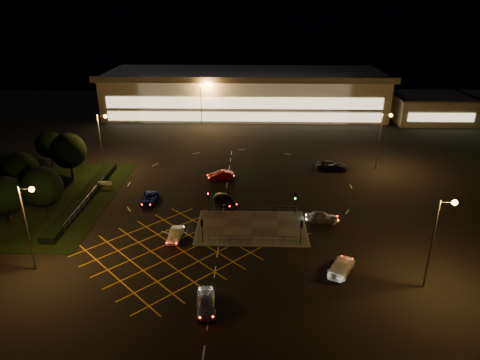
{
  "coord_description": "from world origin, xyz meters",
  "views": [
    {
      "loc": [
        1.83,
        -51.4,
        27.57
      ],
      "look_at": [
        0.19,
        9.49,
        2.0
      ],
      "focal_mm": 32.0,
      "sensor_mm": 36.0,
      "label": 1
    }
  ],
  "objects_px": {
    "signal_nw": "(208,198)",
    "car_approach_white": "(341,266)",
    "car_near_silver": "(206,302)",
    "car_far_dkgrey": "(225,200)",
    "car_east_grey": "(332,166)",
    "signal_ne": "(295,199)",
    "car_right_silver": "(322,217)",
    "signal_sw": "(202,226)",
    "car_left_blue": "(149,199)",
    "signal_se": "(301,228)",
    "car_circ_red": "(221,175)",
    "car_queue_white": "(175,235)"
  },
  "relations": [
    {
      "from": "signal_se",
      "to": "signal_nw",
      "type": "bearing_deg",
      "value": -33.65
    },
    {
      "from": "signal_ne",
      "to": "signal_sw",
      "type": "bearing_deg",
      "value": -146.35
    },
    {
      "from": "signal_nw",
      "to": "car_approach_white",
      "type": "height_order",
      "value": "signal_nw"
    },
    {
      "from": "signal_sw",
      "to": "car_far_dkgrey",
      "type": "xyz_separation_m",
      "value": [
        2.18,
        10.99,
        -1.69
      ]
    },
    {
      "from": "car_near_silver",
      "to": "car_far_dkgrey",
      "type": "bearing_deg",
      "value": 81.9
    },
    {
      "from": "signal_ne",
      "to": "car_queue_white",
      "type": "relative_size",
      "value": 0.81
    },
    {
      "from": "car_left_blue",
      "to": "car_east_grey",
      "type": "xyz_separation_m",
      "value": [
        29.28,
        14.06,
        0.12
      ]
    },
    {
      "from": "car_east_grey",
      "to": "car_right_silver",
      "type": "bearing_deg",
      "value": 170.34
    },
    {
      "from": "car_circ_red",
      "to": "car_far_dkgrey",
      "type": "bearing_deg",
      "value": -6.55
    },
    {
      "from": "signal_sw",
      "to": "signal_ne",
      "type": "relative_size",
      "value": 1.0
    },
    {
      "from": "car_near_silver",
      "to": "car_far_dkgrey",
      "type": "distance_m",
      "value": 23.06
    },
    {
      "from": "signal_se",
      "to": "signal_ne",
      "type": "xyz_separation_m",
      "value": [
        0.0,
        7.99,
        0.0
      ]
    },
    {
      "from": "car_near_silver",
      "to": "car_right_silver",
      "type": "bearing_deg",
      "value": 45.53
    },
    {
      "from": "signal_se",
      "to": "car_circ_red",
      "type": "bearing_deg",
      "value": -61.43
    },
    {
      "from": "car_near_silver",
      "to": "car_circ_red",
      "type": "xyz_separation_m",
      "value": [
        -0.82,
        32.59,
        -0.05
      ]
    },
    {
      "from": "car_right_silver",
      "to": "signal_sw",
      "type": "bearing_deg",
      "value": 114.98
    },
    {
      "from": "car_near_silver",
      "to": "car_right_silver",
      "type": "xyz_separation_m",
      "value": [
        13.86,
        17.93,
        -0.03
      ]
    },
    {
      "from": "car_far_dkgrey",
      "to": "car_approach_white",
      "type": "distance_m",
      "value": 21.55
    },
    {
      "from": "car_left_blue",
      "to": "signal_se",
      "type": "bearing_deg",
      "value": -28.73
    },
    {
      "from": "car_left_blue",
      "to": "car_approach_white",
      "type": "distance_m",
      "value": 30.16
    },
    {
      "from": "signal_sw",
      "to": "car_right_silver",
      "type": "xyz_separation_m",
      "value": [
        15.5,
        5.87,
        -1.63
      ]
    },
    {
      "from": "car_right_silver",
      "to": "signal_se",
      "type": "bearing_deg",
      "value": 153.44
    },
    {
      "from": "signal_ne",
      "to": "car_circ_red",
      "type": "xyz_separation_m",
      "value": [
        -11.18,
        12.54,
        -1.65
      ]
    },
    {
      "from": "car_east_grey",
      "to": "signal_ne",
      "type": "bearing_deg",
      "value": 158.58
    },
    {
      "from": "signal_se",
      "to": "signal_nw",
      "type": "relative_size",
      "value": 1.0
    },
    {
      "from": "car_approach_white",
      "to": "car_queue_white",
      "type": "bearing_deg",
      "value": 9.86
    },
    {
      "from": "car_far_dkgrey",
      "to": "car_approach_white",
      "type": "relative_size",
      "value": 0.95
    },
    {
      "from": "signal_nw",
      "to": "signal_ne",
      "type": "xyz_separation_m",
      "value": [
        12.0,
        0.0,
        0.0
      ]
    },
    {
      "from": "signal_sw",
      "to": "signal_se",
      "type": "height_order",
      "value": "same"
    },
    {
      "from": "car_near_silver",
      "to": "car_approach_white",
      "type": "relative_size",
      "value": 0.91
    },
    {
      "from": "signal_se",
      "to": "signal_nw",
      "type": "distance_m",
      "value": 14.41
    },
    {
      "from": "car_circ_red",
      "to": "signal_nw",
      "type": "bearing_deg",
      "value": -18.4
    },
    {
      "from": "car_near_silver",
      "to": "car_circ_red",
      "type": "height_order",
      "value": "car_near_silver"
    },
    {
      "from": "car_right_silver",
      "to": "car_circ_red",
      "type": "distance_m",
      "value": 20.75
    },
    {
      "from": "signal_se",
      "to": "car_right_silver",
      "type": "bearing_deg",
      "value": -120.81
    },
    {
      "from": "signal_sw",
      "to": "car_far_dkgrey",
      "type": "height_order",
      "value": "signal_sw"
    },
    {
      "from": "signal_ne",
      "to": "car_approach_white",
      "type": "height_order",
      "value": "signal_ne"
    },
    {
      "from": "signal_se",
      "to": "signal_nw",
      "type": "xyz_separation_m",
      "value": [
        -12.0,
        7.99,
        0.0
      ]
    },
    {
      "from": "signal_nw",
      "to": "car_east_grey",
      "type": "xyz_separation_m",
      "value": [
        20.17,
        17.3,
        -1.59
      ]
    },
    {
      "from": "signal_nw",
      "to": "car_approach_white",
      "type": "xyz_separation_m",
      "value": [
        15.88,
        -13.63,
        -1.65
      ]
    },
    {
      "from": "signal_nw",
      "to": "car_left_blue",
      "type": "distance_m",
      "value": 9.83
    },
    {
      "from": "car_near_silver",
      "to": "car_right_silver",
      "type": "distance_m",
      "value": 22.66
    },
    {
      "from": "car_approach_white",
      "to": "signal_sw",
      "type": "bearing_deg",
      "value": 8.88
    },
    {
      "from": "car_approach_white",
      "to": "car_east_grey",
      "type": "bearing_deg",
      "value": -69.45
    },
    {
      "from": "car_left_blue",
      "to": "car_far_dkgrey",
      "type": "height_order",
      "value": "car_far_dkgrey"
    },
    {
      "from": "car_approach_white",
      "to": "signal_se",
      "type": "bearing_deg",
      "value": -27.03
    },
    {
      "from": "car_right_silver",
      "to": "car_circ_red",
      "type": "xyz_separation_m",
      "value": [
        -14.68,
        14.66,
        -0.02
      ]
    },
    {
      "from": "signal_sw",
      "to": "car_circ_red",
      "type": "distance_m",
      "value": 20.61
    },
    {
      "from": "signal_se",
      "to": "car_approach_white",
      "type": "bearing_deg",
      "value": 124.53
    },
    {
      "from": "signal_nw",
      "to": "signal_se",
      "type": "bearing_deg",
      "value": -33.65
    }
  ]
}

